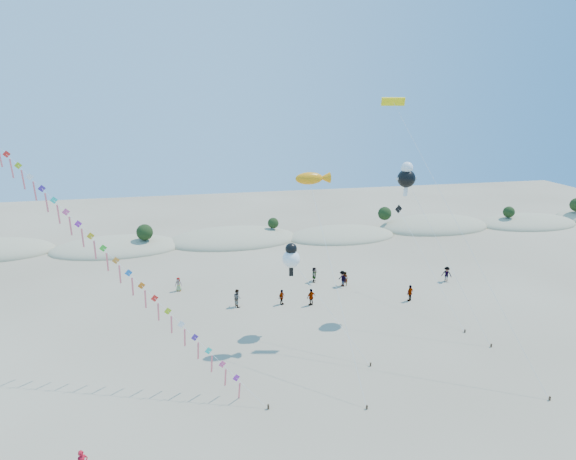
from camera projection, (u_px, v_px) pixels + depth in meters
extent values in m
ellipsoid|color=gray|center=(117.00, 249.00, 65.93)|extent=(17.60, 9.68, 3.00)
ellipsoid|color=#153312|center=(116.00, 243.00, 65.70)|extent=(14.08, 6.34, 0.70)
ellipsoid|color=gray|center=(233.00, 240.00, 69.75)|extent=(19.00, 10.45, 3.40)
ellipsoid|color=#153312|center=(233.00, 234.00, 69.49)|extent=(15.20, 6.84, 0.76)
ellipsoid|color=gray|center=(341.00, 237.00, 71.60)|extent=(16.40, 9.02, 2.80)
ellipsoid|color=#153312|center=(341.00, 232.00, 71.38)|extent=(13.12, 5.90, 0.66)
ellipsoid|color=gray|center=(434.00, 227.00, 76.45)|extent=(18.00, 9.90, 3.80)
ellipsoid|color=#153312|center=(434.00, 221.00, 76.17)|extent=(14.40, 6.48, 0.72)
ellipsoid|color=gray|center=(527.00, 224.00, 78.49)|extent=(16.80, 9.24, 3.00)
ellipsoid|color=#153312|center=(528.00, 219.00, 78.26)|extent=(13.44, 6.05, 0.67)
sphere|color=black|center=(145.00, 232.00, 64.91)|extent=(2.20, 2.20, 2.20)
sphere|color=black|center=(273.00, 223.00, 70.42)|extent=(1.60, 1.60, 1.60)
sphere|color=black|center=(385.00, 213.00, 75.24)|extent=(2.10, 2.10, 2.10)
sphere|color=black|center=(509.00, 212.00, 76.68)|extent=(1.80, 1.80, 1.80)
cube|color=#3F2D1E|center=(268.00, 407.00, 32.44)|extent=(0.12, 0.12, 0.35)
cylinder|color=silver|center=(105.00, 250.00, 34.78)|extent=(21.32, 14.98, 19.32)
cube|color=purple|center=(236.00, 378.00, 32.91)|extent=(1.07, 0.42, 1.13)
cube|color=#F96879|center=(239.00, 391.00, 33.29)|extent=(0.19, 0.45, 1.55)
cube|color=#FF508D|center=(222.00, 364.00, 33.10)|extent=(1.07, 0.42, 1.13)
cube|color=#F96879|center=(225.00, 377.00, 33.48)|extent=(0.19, 0.45, 1.55)
cube|color=#1BD1B6|center=(208.00, 351.00, 33.29)|extent=(1.07, 0.42, 1.13)
cube|color=#F96879|center=(212.00, 364.00, 33.67)|extent=(0.19, 0.45, 1.55)
cube|color=#4C2698|center=(195.00, 337.00, 33.48)|extent=(1.07, 0.42, 1.13)
cube|color=#F96879|center=(198.00, 351.00, 33.86)|extent=(0.19, 0.45, 1.55)
cube|color=white|center=(181.00, 324.00, 33.67)|extent=(1.07, 0.42, 1.13)
cube|color=#F96879|center=(185.00, 338.00, 34.05)|extent=(0.19, 0.45, 1.55)
cube|color=#A8C717|center=(168.00, 311.00, 33.86)|extent=(1.07, 0.42, 1.13)
cube|color=#F96879|center=(172.00, 325.00, 34.24)|extent=(0.19, 0.45, 1.55)
cube|color=red|center=(155.00, 298.00, 34.05)|extent=(1.07, 0.42, 1.13)
cube|color=#F96879|center=(158.00, 312.00, 34.43)|extent=(0.19, 0.45, 1.55)
cube|color=orange|center=(142.00, 286.00, 34.24)|extent=(1.07, 0.42, 1.13)
cube|color=#F96879|center=(145.00, 299.00, 34.62)|extent=(0.19, 0.45, 1.55)
cube|color=blue|center=(129.00, 273.00, 34.42)|extent=(1.07, 0.42, 1.13)
cube|color=#F96879|center=(133.00, 287.00, 34.81)|extent=(0.19, 0.45, 1.55)
cube|color=orange|center=(116.00, 260.00, 34.61)|extent=(1.07, 0.42, 1.13)
cube|color=#F96879|center=(120.00, 274.00, 35.00)|extent=(0.19, 0.45, 1.55)
cube|color=green|center=(103.00, 248.00, 34.80)|extent=(1.07, 0.42, 1.13)
cube|color=#F96879|center=(107.00, 262.00, 35.19)|extent=(0.19, 0.45, 1.55)
cube|color=gold|center=(91.00, 236.00, 34.99)|extent=(1.07, 0.42, 1.13)
cube|color=#F96879|center=(95.00, 250.00, 35.38)|extent=(0.19, 0.45, 1.55)
cube|color=purple|center=(78.00, 224.00, 35.18)|extent=(1.07, 0.42, 1.13)
cube|color=#F96879|center=(83.00, 238.00, 35.56)|extent=(0.19, 0.45, 1.55)
cube|color=#FF508D|center=(66.00, 212.00, 35.37)|extent=(1.07, 0.42, 1.13)
cube|color=#F96879|center=(71.00, 226.00, 35.75)|extent=(0.19, 0.45, 1.55)
cube|color=#1BD1B6|center=(54.00, 200.00, 35.56)|extent=(1.07, 0.42, 1.13)
cube|color=#F96879|center=(58.00, 214.00, 35.94)|extent=(0.19, 0.45, 1.55)
cube|color=#4C2698|center=(42.00, 188.00, 35.75)|extent=(1.07, 0.42, 1.13)
cube|color=#F96879|center=(47.00, 203.00, 36.13)|extent=(0.19, 0.45, 1.55)
cube|color=white|center=(30.00, 177.00, 35.94)|extent=(1.07, 0.42, 1.13)
cube|color=#F96879|center=(35.00, 191.00, 36.32)|extent=(0.19, 0.45, 1.55)
cube|color=#A8C717|center=(18.00, 166.00, 36.13)|extent=(1.07, 0.42, 1.13)
cube|color=#F96879|center=(23.00, 180.00, 36.51)|extent=(0.19, 0.45, 1.55)
cube|color=red|center=(7.00, 154.00, 36.32)|extent=(1.07, 0.42, 1.13)
cube|color=#F96879|center=(12.00, 169.00, 36.70)|extent=(0.19, 0.45, 1.55)
cube|color=#F96879|center=(0.00, 157.00, 36.89)|extent=(0.19, 0.45, 1.55)
cube|color=#3F2D1E|center=(367.00, 407.00, 32.43)|extent=(0.10, 0.10, 0.30)
cylinder|color=silver|center=(335.00, 283.00, 35.74)|extent=(1.35, 11.28, 13.92)
ellipsoid|color=orange|center=(309.00, 178.00, 39.01)|extent=(2.28, 1.00, 1.00)
cone|color=orange|center=(324.00, 178.00, 39.26)|extent=(0.91, 0.91, 0.91)
cube|color=#3F2D1E|center=(371.00, 364.00, 37.55)|extent=(0.10, 0.10, 0.30)
cylinder|color=silver|center=(329.00, 310.00, 39.69)|extent=(4.79, 7.42, 6.70)
sphere|color=white|center=(291.00, 259.00, 41.78)|extent=(1.54, 1.54, 1.54)
sphere|color=black|center=(291.00, 249.00, 41.53)|extent=(1.03, 1.03, 1.03)
cube|color=black|center=(291.00, 272.00, 42.10)|extent=(0.35, 0.18, 0.80)
cube|color=#3F2D1E|center=(491.00, 345.00, 40.37)|extent=(0.10, 0.10, 0.30)
cylinder|color=silver|center=(447.00, 259.00, 42.24)|extent=(4.58, 8.65, 13.04)
sphere|color=black|center=(406.00, 178.00, 44.06)|extent=(1.66, 1.66, 1.66)
sphere|color=white|center=(407.00, 168.00, 43.79)|extent=(1.08, 1.08, 1.08)
cube|color=white|center=(405.00, 192.00, 44.40)|extent=(0.35, 0.18, 0.80)
cube|color=white|center=(399.00, 179.00, 43.92)|extent=(0.60, 0.15, 0.25)
cube|color=white|center=(413.00, 178.00, 44.20)|extent=(0.60, 0.15, 0.25)
cube|color=#3F2D1E|center=(550.00, 398.00, 33.36)|extent=(0.10, 0.10, 0.30)
cylinder|color=silver|center=(464.00, 238.00, 36.68)|extent=(6.71, 14.17, 19.91)
cube|color=yellow|center=(393.00, 102.00, 39.95)|extent=(1.98, 0.81, 0.70)
cube|color=black|center=(393.00, 102.00, 39.97)|extent=(1.92, 0.50, 0.19)
cube|color=#3F2D1E|center=(465.00, 331.00, 42.83)|extent=(0.10, 0.10, 0.30)
cylinder|color=silver|center=(429.00, 265.00, 47.28)|extent=(1.43, 12.16, 8.59)
cube|color=black|center=(399.00, 209.00, 51.68)|extent=(0.96, 0.28, 0.98)
imported|color=slate|center=(237.00, 298.00, 47.90)|extent=(0.99, 1.09, 1.82)
imported|color=slate|center=(311.00, 297.00, 48.18)|extent=(1.12, 0.79, 1.76)
imported|color=slate|center=(282.00, 297.00, 48.37)|extent=(0.94, 0.92, 1.59)
imported|color=slate|center=(342.00, 279.00, 52.94)|extent=(1.03, 1.32, 1.79)
imported|color=slate|center=(314.00, 275.00, 54.18)|extent=(1.07, 1.68, 1.73)
imported|color=slate|center=(345.00, 279.00, 53.16)|extent=(0.71, 0.63, 1.63)
imported|color=slate|center=(178.00, 284.00, 51.72)|extent=(0.81, 0.59, 1.52)
imported|color=slate|center=(410.00, 293.00, 49.21)|extent=(1.09, 0.88, 1.73)
imported|color=slate|center=(447.00, 274.00, 54.31)|extent=(1.30, 1.15, 1.75)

